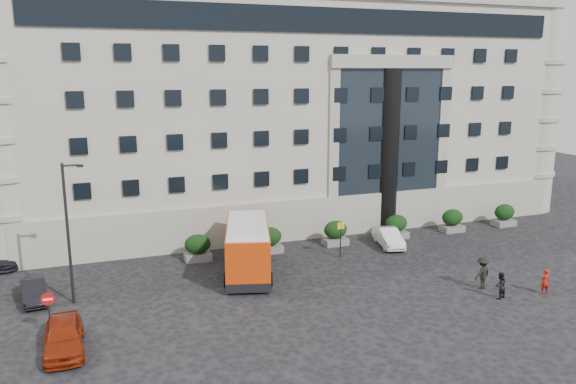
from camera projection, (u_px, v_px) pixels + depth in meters
name	position (u px, v px, depth m)	size (l,w,h in m)	color
ground	(291.00, 294.00, 32.92)	(120.00, 120.00, 0.00)	black
civic_building	(271.00, 111.00, 53.20)	(44.00, 24.00, 18.00)	#A09B8E
entrance_column	(387.00, 151.00, 44.98)	(1.80, 1.80, 13.00)	black
hedge_a	(198.00, 247.00, 38.56)	(1.80, 1.26, 1.84)	#61615F
hedge_b	(270.00, 240.00, 40.29)	(1.80, 1.26, 1.84)	#61615F
hedge_c	(335.00, 233.00, 42.01)	(1.80, 1.26, 1.84)	#61615F
hedge_d	(396.00, 226.00, 43.74)	(1.80, 1.26, 1.84)	#61615F
hedge_e	(452.00, 220.00, 45.47)	(1.80, 1.26, 1.84)	#61615F
hedge_f	(504.00, 215.00, 47.20)	(1.80, 1.26, 1.84)	#61615F
street_lamp	(69.00, 228.00, 30.78)	(1.16, 0.18, 8.00)	#262628
bus_stop_sign	(341.00, 234.00, 38.97)	(0.50, 0.08, 2.52)	#262628
no_entry_sign	(48.00, 306.00, 27.30)	(0.64, 0.16, 2.32)	#262628
minibus	(248.00, 246.00, 36.04)	(4.66, 8.18, 3.23)	#C63509
red_truck	(0.00, 218.00, 43.73)	(2.77, 5.82, 3.13)	#97220B
parked_car_a	(64.00, 336.00, 26.10)	(1.78, 4.43, 1.51)	maroon
parked_car_b	(34.00, 291.00, 31.82)	(1.29, 3.70, 1.22)	black
parked_car_c	(2.00, 255.00, 37.79)	(1.86, 4.57, 1.33)	black
parked_car_d	(4.00, 236.00, 41.81)	(2.51, 5.44, 1.51)	black
white_taxi	(388.00, 237.00, 41.79)	(1.40, 4.02, 1.32)	silver
pedestrian_a	(545.00, 281.00, 32.82)	(0.56, 0.36, 1.52)	#9E1A0F
pedestrian_b	(500.00, 285.00, 32.14)	(0.77, 0.60, 1.58)	black
pedestrian_c	(482.00, 273.00, 33.61)	(1.26, 0.72, 1.95)	black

